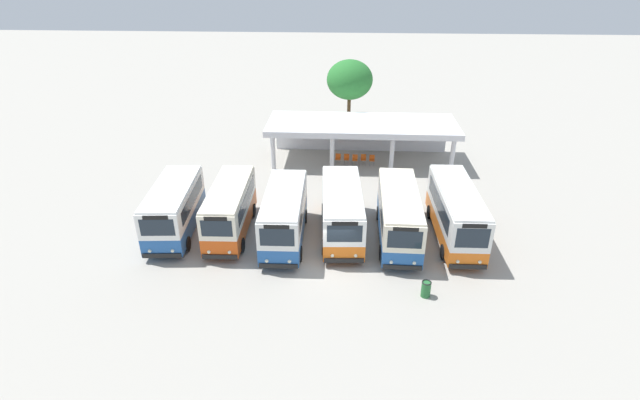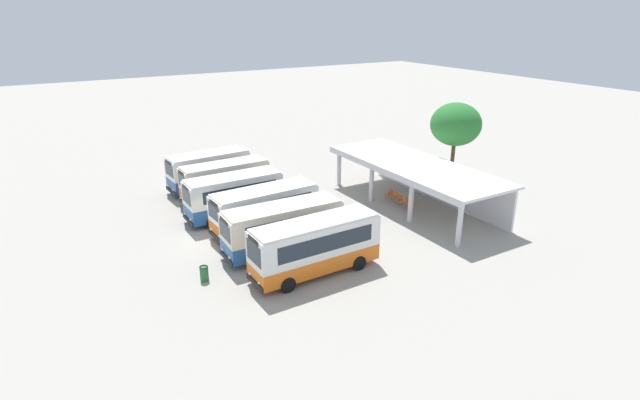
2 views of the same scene
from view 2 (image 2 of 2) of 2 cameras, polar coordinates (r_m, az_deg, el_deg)
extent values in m
plane|color=#A39E93|center=(34.39, -11.75, -4.36)|extent=(180.00, 180.00, 0.00)
cylinder|color=black|center=(42.04, -14.41, 0.81)|extent=(0.28, 0.91, 0.90)
cylinder|color=black|center=(44.02, -15.46, 1.62)|extent=(0.28, 0.91, 0.90)
cylinder|color=black|center=(43.54, -9.32, 1.90)|extent=(0.28, 0.91, 0.90)
cylinder|color=black|center=(45.46, -10.55, 2.64)|extent=(0.28, 0.91, 0.90)
cube|color=#23569E|center=(43.57, -12.46, 2.36)|extent=(2.79, 6.86, 1.10)
cube|color=white|center=(43.17, -12.59, 4.06)|extent=(2.79, 6.86, 1.59)
cube|color=white|center=(42.94, -12.68, 5.15)|extent=(2.70, 6.66, 0.12)
cube|color=black|center=(42.62, -16.59, 0.97)|extent=(2.20, 0.26, 0.28)
cube|color=#1E2833|center=(42.08, -16.78, 3.30)|extent=(1.90, 0.19, 1.03)
cube|color=black|center=(41.90, -16.87, 4.11)|extent=(1.39, 0.15, 0.24)
cube|color=#1E2833|center=(42.17, -11.86, 3.79)|extent=(0.42, 5.36, 0.87)
cube|color=#1E2833|center=(44.21, -13.06, 4.49)|extent=(0.42, 5.36, 0.87)
sphere|color=#EAEACC|center=(41.95, -16.33, 1.13)|extent=(0.20, 0.20, 0.20)
sphere|color=#EAEACC|center=(43.10, -16.90, 1.59)|extent=(0.20, 0.20, 0.20)
cylinder|color=black|center=(39.13, -12.94, -0.57)|extent=(0.24, 0.91, 0.90)
cylinder|color=black|center=(40.93, -13.91, 0.30)|extent=(0.24, 0.91, 0.90)
cylinder|color=black|center=(40.59, -7.32, 0.59)|extent=(0.24, 0.91, 0.90)
cylinder|color=black|center=(42.32, -8.49, 1.39)|extent=(0.24, 0.91, 0.90)
cube|color=#D14C14|center=(40.52, -10.67, 1.11)|extent=(2.28, 6.90, 1.14)
cube|color=beige|center=(40.10, -10.80, 2.92)|extent=(2.28, 6.90, 1.54)
cube|color=beige|center=(39.85, -10.88, 4.05)|extent=(2.21, 6.70, 0.12)
cube|color=black|center=(39.64, -15.25, -0.39)|extent=(2.01, 0.15, 0.28)
cube|color=#1E2833|center=(39.05, -15.44, 2.11)|extent=(1.73, 0.09, 1.00)
cube|color=black|center=(38.87, -15.52, 2.95)|extent=(1.27, 0.08, 0.24)
cube|color=#1E2833|center=(39.19, -10.09, 2.62)|extent=(0.18, 5.48, 0.85)
cube|color=#1E2833|center=(41.05, -11.23, 3.38)|extent=(0.18, 5.48, 0.85)
sphere|color=#EAEACC|center=(39.01, -15.02, -0.23)|extent=(0.20, 0.20, 0.20)
sphere|color=#EAEACC|center=(40.06, -15.53, 0.28)|extent=(0.20, 0.20, 0.20)
cylinder|color=black|center=(35.86, -12.18, -2.53)|extent=(0.23, 0.90, 0.90)
cylinder|color=black|center=(37.75, -13.31, -1.41)|extent=(0.23, 0.90, 0.90)
cylinder|color=black|center=(37.35, -5.97, -1.18)|extent=(0.23, 0.90, 0.90)
cylinder|color=black|center=(39.17, -7.36, -0.17)|extent=(0.23, 0.90, 0.90)
cube|color=#23569E|center=(37.30, -9.71, -0.63)|extent=(2.37, 7.00, 1.08)
cube|color=silver|center=(36.83, -9.83, 1.33)|extent=(2.37, 7.00, 1.63)
cube|color=silver|center=(36.55, -9.92, 2.63)|extent=(2.30, 6.79, 0.12)
cube|color=black|center=(36.41, -14.77, -2.27)|extent=(2.14, 0.14, 0.28)
cube|color=#1E2833|center=(35.77, -14.96, 0.40)|extent=(1.85, 0.08, 1.06)
cube|color=black|center=(35.56, -15.06, 1.38)|extent=(1.35, 0.07, 0.24)
cube|color=#1E2833|center=(35.87, -9.01, 0.93)|extent=(0.13, 5.57, 0.90)
cube|color=#1E2833|center=(37.84, -10.35, 1.91)|extent=(0.13, 5.57, 0.90)
sphere|color=#EAEACC|center=(35.74, -14.49, -2.15)|extent=(0.20, 0.20, 0.20)
sphere|color=#EAEACC|center=(36.85, -15.09, -1.50)|extent=(0.20, 0.20, 0.20)
cylinder|color=black|center=(33.04, -8.77, -4.38)|extent=(0.27, 0.91, 0.90)
cylinder|color=black|center=(34.91, -10.36, -3.05)|extent=(0.27, 0.91, 0.90)
cylinder|color=black|center=(34.97, -2.08, -2.66)|extent=(0.27, 0.91, 0.90)
cylinder|color=black|center=(36.75, -3.92, -1.49)|extent=(0.27, 0.91, 0.90)
cube|color=orange|center=(34.68, -6.24, -2.21)|extent=(2.72, 7.41, 1.00)
cube|color=white|center=(34.19, -6.33, -0.20)|extent=(2.72, 7.41, 1.60)
cube|color=white|center=(33.90, -6.39, 1.15)|extent=(2.64, 7.18, 0.12)
cube|color=black|center=(33.46, -11.80, -4.12)|extent=(2.23, 0.22, 0.28)
cube|color=#1E2833|center=(32.80, -11.95, -1.39)|extent=(1.92, 0.15, 1.04)
cube|color=black|center=(32.57, -12.03, -0.37)|extent=(1.41, 0.12, 0.24)
cube|color=#1E2833|center=(33.26, -5.24, -0.69)|extent=(0.34, 5.83, 0.88)
cube|color=#1E2833|center=(35.19, -7.07, 0.47)|extent=(0.34, 5.83, 0.88)
sphere|color=#EAEACC|center=(32.78, -11.39, -4.03)|extent=(0.20, 0.20, 0.20)
sphere|color=#EAEACC|center=(33.88, -12.24, -3.25)|extent=(0.20, 0.20, 0.20)
cylinder|color=black|center=(30.19, -7.30, -6.85)|extent=(0.24, 0.90, 0.90)
cylinder|color=black|center=(31.97, -8.80, -5.27)|extent=(0.24, 0.90, 0.90)
cylinder|color=black|center=(32.02, 0.44, -4.97)|extent=(0.24, 0.90, 0.90)
cylinder|color=black|center=(33.70, -1.39, -3.59)|extent=(0.24, 0.90, 0.90)
cube|color=#23569E|center=(31.70, -4.20, -4.41)|extent=(2.38, 7.57, 1.03)
cube|color=beige|center=(31.16, -4.26, -2.22)|extent=(2.38, 7.57, 1.61)
cube|color=beige|center=(30.83, -4.30, -0.74)|extent=(2.31, 7.35, 0.12)
cube|color=black|center=(30.61, -10.62, -6.49)|extent=(2.12, 0.14, 0.28)
cube|color=#1E2833|center=(29.87, -10.76, -3.50)|extent=(1.83, 0.09, 1.05)
cube|color=black|center=(29.62, -10.85, -2.38)|extent=(1.34, 0.08, 0.24)
cube|color=#1E2833|center=(30.26, -3.18, -2.81)|extent=(0.16, 6.02, 0.89)
cube|color=#1E2833|center=(32.11, -4.96, -1.43)|extent=(0.16, 6.02, 0.89)
sphere|color=#EAEACC|center=(29.95, -10.25, -6.44)|extent=(0.20, 0.20, 0.20)
sphere|color=#EAEACC|center=(31.00, -11.03, -5.51)|extent=(0.20, 0.20, 0.20)
cylinder|color=black|center=(27.55, -3.68, -9.62)|extent=(0.23, 0.90, 0.90)
cylinder|color=black|center=(29.14, -5.61, -7.85)|extent=(0.23, 0.90, 0.90)
cylinder|color=black|center=(29.76, 4.46, -7.16)|extent=(0.23, 0.90, 0.90)
cylinder|color=black|center=(31.25, 2.24, -5.67)|extent=(0.23, 0.90, 0.90)
cube|color=orange|center=(29.14, -0.52, -6.81)|extent=(2.28, 7.70, 0.97)
cube|color=silver|center=(28.52, -0.53, -4.33)|extent=(2.28, 7.70, 1.82)
cube|color=silver|center=(28.12, -0.54, -2.55)|extent=(2.21, 7.46, 0.12)
cube|color=black|center=(27.76, -7.44, -9.34)|extent=(2.05, 0.13, 0.28)
cube|color=#1E2833|center=(26.92, -7.53, -6.03)|extent=(1.76, 0.08, 1.18)
cube|color=black|center=(26.60, -7.60, -4.60)|extent=(1.29, 0.07, 0.24)
cube|color=#1E2833|center=(27.73, 0.79, -4.99)|extent=(0.14, 6.13, 1.00)
cube|color=#1E2833|center=(29.38, -1.45, -3.45)|extent=(0.14, 6.13, 1.00)
sphere|color=#EAEACC|center=(27.14, -6.92, -9.31)|extent=(0.20, 0.20, 0.20)
sphere|color=#EAEACC|center=(28.08, -7.96, -8.26)|extent=(0.20, 0.20, 0.20)
cylinder|color=silver|center=(43.50, 2.18, 3.75)|extent=(0.36, 0.36, 3.20)
cylinder|color=silver|center=(39.81, 5.89, 2.00)|extent=(0.36, 0.36, 3.20)
cylinder|color=silver|center=(36.37, 10.31, -0.09)|extent=(0.36, 0.36, 3.20)
cylinder|color=silver|center=(33.25, 15.62, -2.60)|extent=(0.36, 0.36, 3.20)
cube|color=silver|center=(41.07, 13.20, 2.14)|extent=(15.01, 0.20, 3.20)
cube|color=silver|center=(38.94, 10.76, 3.93)|extent=(15.51, 5.65, 0.20)
cube|color=silver|center=(37.29, 7.51, 2.98)|extent=(15.51, 0.10, 0.28)
cylinder|color=slate|center=(40.54, 7.77, 0.20)|extent=(0.03, 0.03, 0.44)
cylinder|color=slate|center=(40.81, 7.48, 0.35)|extent=(0.03, 0.03, 0.44)
cylinder|color=slate|center=(40.74, 8.17, 0.28)|extent=(0.03, 0.03, 0.44)
cylinder|color=slate|center=(41.01, 7.89, 0.44)|extent=(0.03, 0.03, 0.44)
cube|color=#D85919|center=(40.69, 7.84, 0.63)|extent=(0.46, 0.46, 0.04)
cube|color=#D85919|center=(40.74, 8.09, 0.94)|extent=(0.44, 0.06, 0.40)
cylinder|color=slate|center=(40.02, 8.37, -0.11)|extent=(0.03, 0.03, 0.44)
cylinder|color=slate|center=(40.28, 8.07, 0.05)|extent=(0.03, 0.03, 0.44)
cylinder|color=slate|center=(40.22, 8.77, -0.03)|extent=(0.03, 0.03, 0.44)
cylinder|color=slate|center=(40.48, 8.48, 0.13)|extent=(0.03, 0.03, 0.44)
cube|color=#D85919|center=(40.17, 8.44, 0.33)|extent=(0.46, 0.46, 0.04)
cube|color=#D85919|center=(40.21, 8.68, 0.64)|extent=(0.44, 0.06, 0.40)
cylinder|color=slate|center=(39.46, 8.90, -0.45)|extent=(0.03, 0.03, 0.44)
cylinder|color=slate|center=(39.72, 8.59, -0.29)|extent=(0.03, 0.03, 0.44)
cylinder|color=slate|center=(39.66, 9.30, -0.36)|extent=(0.03, 0.03, 0.44)
cylinder|color=slate|center=(39.92, 9.00, -0.20)|extent=(0.03, 0.03, 0.44)
cube|color=#D85919|center=(39.61, 8.97, 0.00)|extent=(0.46, 0.46, 0.04)
cube|color=#D85919|center=(39.65, 9.22, 0.32)|extent=(0.44, 0.06, 0.40)
cylinder|color=slate|center=(39.03, 9.67, -0.74)|extent=(0.03, 0.03, 0.44)
cylinder|color=slate|center=(39.29, 9.36, -0.58)|extent=(0.03, 0.03, 0.44)
cylinder|color=slate|center=(39.24, 10.08, -0.65)|extent=(0.03, 0.03, 0.44)
cylinder|color=slate|center=(39.49, 9.77, -0.49)|extent=(0.03, 0.03, 0.44)
cube|color=#D85919|center=(39.18, 9.74, -0.29)|extent=(0.46, 0.46, 0.04)
cube|color=#D85919|center=(39.22, 9.99, 0.03)|extent=(0.44, 0.06, 0.40)
cylinder|color=slate|center=(38.47, 10.21, -1.11)|extent=(0.03, 0.03, 0.44)
cylinder|color=slate|center=(38.72, 9.89, -0.94)|extent=(0.03, 0.03, 0.44)
cylinder|color=slate|center=(38.68, 10.62, -1.01)|extent=(0.03, 0.03, 0.44)
cylinder|color=slate|center=(38.93, 10.30, -0.84)|extent=(0.03, 0.03, 0.44)
cube|color=#D85919|center=(38.61, 10.28, -0.65)|extent=(0.46, 0.46, 0.04)
cube|color=#D85919|center=(38.66, 10.53, -0.32)|extent=(0.44, 0.06, 0.40)
cylinder|color=brown|center=(43.41, 14.76, 3.67)|extent=(0.32, 0.32, 4.14)
ellipsoid|color=#28722D|center=(42.52, 15.21, 8.32)|extent=(4.11, 4.11, 3.49)
cylinder|color=#266633|center=(29.32, -13.04, -8.20)|extent=(0.48, 0.48, 0.85)
torus|color=black|center=(29.12, -13.11, -7.43)|extent=(0.49, 0.49, 0.06)
camera|label=1|loc=(31.61, -56.33, 14.11)|focal=26.51mm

